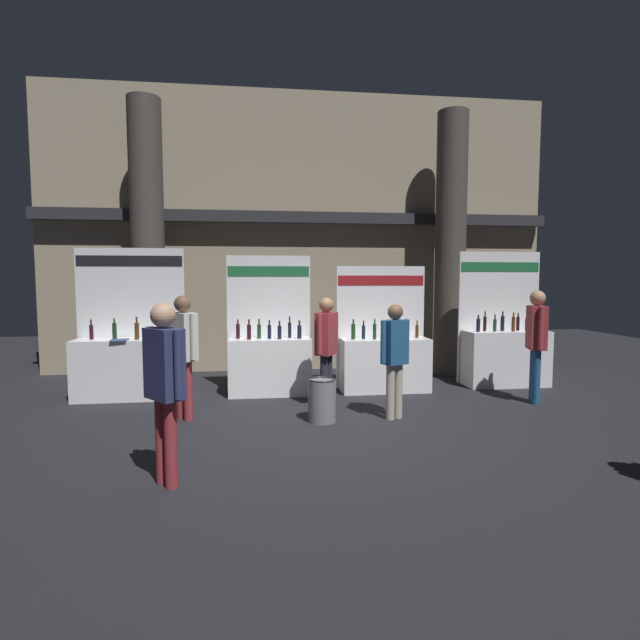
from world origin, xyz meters
TOP-DOWN VIEW (x-y plane):
  - ground_plane at (0.00, 0.00)m, footprint 24.00×24.00m
  - hall_colonnade at (0.00, 4.40)m, footprint 11.04×1.42m
  - exhibitor_booth_0 at (-3.14, 2.20)m, footprint 1.81×0.71m
  - exhibitor_booth_1 at (-0.76, 2.21)m, footprint 1.49×0.66m
  - exhibitor_booth_2 at (1.30, 2.21)m, footprint 1.65×0.66m
  - exhibitor_booth_3 at (3.69, 2.37)m, footprint 1.62×0.66m
  - trash_bin at (-0.07, 0.40)m, footprint 0.40×0.40m
  - visitor_1 at (3.50, 1.02)m, footprint 0.36×0.57m
  - visitor_2 at (0.98, 0.41)m, footprint 0.47×0.35m
  - visitor_3 at (0.10, 1.19)m, footprint 0.40×0.46m
  - visitor_5 at (-2.01, 0.76)m, footprint 0.44×0.45m
  - visitor_6 at (-1.85, -1.55)m, footprint 0.43×0.45m

SIDE VIEW (x-z plane):
  - ground_plane at x=0.00m, z-range 0.00..0.00m
  - trash_bin at x=-0.07m, z-range 0.00..0.62m
  - exhibitor_booth_2 at x=1.30m, z-range -0.55..1.70m
  - exhibitor_booth_1 at x=-0.76m, z-range -0.61..1.82m
  - exhibitor_booth_0 at x=-3.14m, z-range -0.65..1.90m
  - exhibitor_booth_3 at x=3.69m, z-range -0.63..1.91m
  - visitor_2 at x=0.98m, z-range 0.15..1.80m
  - visitor_3 at x=0.10m, z-range 0.17..1.90m
  - visitor_5 at x=-2.01m, z-range 0.18..1.96m
  - visitor_6 at x=-1.85m, z-range 0.18..1.97m
  - visitor_1 at x=3.50m, z-range 0.20..2.03m
  - hall_colonnade at x=0.00m, z-range -0.06..6.01m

